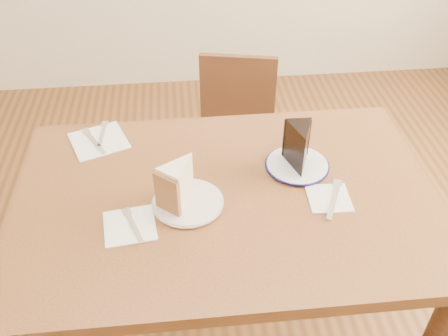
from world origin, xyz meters
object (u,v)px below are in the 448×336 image
at_px(table, 227,219).
at_px(chair_far, 235,141).
at_px(plate_cream, 188,203).
at_px(plate_navy, 297,165).
at_px(carrot_cake, 181,183).
at_px(chocolate_cake, 300,150).

distance_m(table, chair_far, 0.73).
height_order(chair_far, plate_cream, chair_far).
bearing_deg(plate_cream, plate_navy, 21.21).
xyz_separation_m(carrot_cake, chocolate_cake, (0.35, 0.11, 0.00)).
xyz_separation_m(plate_navy, carrot_cake, (-0.35, -0.12, 0.06)).
height_order(chair_far, carrot_cake, carrot_cake).
bearing_deg(carrot_cake, chocolate_cake, 57.05).
bearing_deg(table, chair_far, 80.96).
height_order(chair_far, plate_navy, chair_far).
distance_m(carrot_cake, chocolate_cake, 0.37).
bearing_deg(chair_far, plate_cream, 85.02).
bearing_deg(chocolate_cake, plate_cream, 21.50).
distance_m(plate_cream, chocolate_cake, 0.36).
bearing_deg(plate_cream, carrot_cake, 139.18).
height_order(table, plate_navy, plate_navy).
xyz_separation_m(chair_far, chocolate_cake, (0.12, -0.59, 0.39)).
bearing_deg(plate_navy, chocolate_cake, -94.05).
xyz_separation_m(table, plate_cream, (-0.11, -0.03, 0.10)).
bearing_deg(plate_navy, table, -156.08).
relative_size(chair_far, plate_navy, 4.20).
distance_m(chair_far, chocolate_cake, 0.72).
bearing_deg(table, plate_navy, 23.92).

